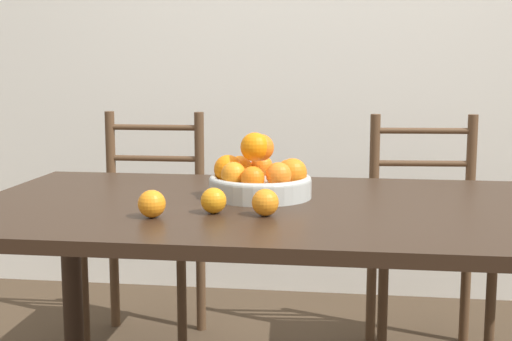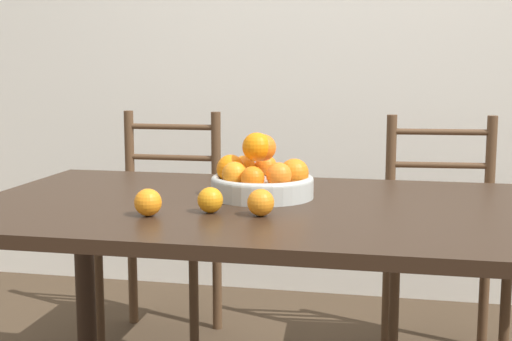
# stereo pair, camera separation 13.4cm
# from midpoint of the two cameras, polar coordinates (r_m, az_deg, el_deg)

# --- Properties ---
(wall_back) EXTENTS (8.00, 0.06, 2.60)m
(wall_back) POSITION_cam_midpoint_polar(r_m,az_deg,el_deg) (3.46, 9.59, 11.27)
(wall_back) COLOR silver
(wall_back) RESTS_ON ground_plane
(dining_table) EXTENTS (1.96, 0.96, 0.75)m
(dining_table) POSITION_cam_midpoint_polar(r_m,az_deg,el_deg) (1.97, 7.31, -5.19)
(dining_table) COLOR black
(dining_table) RESTS_ON ground_plane
(fruit_bowl) EXTENTS (0.30, 0.30, 0.19)m
(fruit_bowl) POSITION_cam_midpoint_polar(r_m,az_deg,el_deg) (2.05, 2.30, -0.56)
(fruit_bowl) COLOR #B2B7B2
(fruit_bowl) RESTS_ON dining_table
(orange_loose_0) EXTENTS (0.07, 0.07, 0.07)m
(orange_loose_0) POSITION_cam_midpoint_polar(r_m,az_deg,el_deg) (1.82, -6.56, -2.56)
(orange_loose_0) COLOR orange
(orange_loose_0) RESTS_ON dining_table
(orange_loose_1) EXTENTS (0.07, 0.07, 0.07)m
(orange_loose_1) POSITION_cam_midpoint_polar(r_m,az_deg,el_deg) (1.84, -1.61, -2.39)
(orange_loose_1) COLOR orange
(orange_loose_1) RESTS_ON dining_table
(orange_loose_2) EXTENTS (0.07, 0.07, 0.07)m
(orange_loose_2) POSITION_cam_midpoint_polar(r_m,az_deg,el_deg) (1.81, 2.50, -2.59)
(orange_loose_2) COLOR orange
(orange_loose_2) RESTS_ON dining_table
(chair_left) EXTENTS (0.43, 0.41, 0.93)m
(chair_left) POSITION_cam_midpoint_polar(r_m,az_deg,el_deg) (2.93, -6.15, -4.57)
(chair_left) COLOR #513823
(chair_left) RESTS_ON ground_plane
(chair_right) EXTENTS (0.45, 0.43, 0.93)m
(chair_right) POSITION_cam_midpoint_polar(r_m,az_deg,el_deg) (2.80, 16.03, -5.47)
(chair_right) COLOR #513823
(chair_right) RESTS_ON ground_plane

